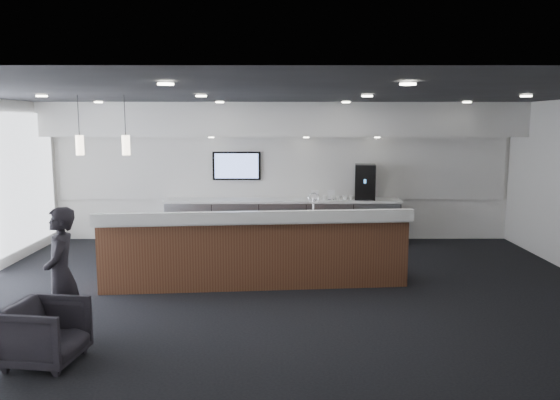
{
  "coord_description": "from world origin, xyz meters",
  "views": [
    {
      "loc": [
        -0.08,
        -8.0,
        2.6
      ],
      "look_at": [
        -0.06,
        1.3,
        1.27
      ],
      "focal_mm": 35.0,
      "sensor_mm": 36.0,
      "label": 1
    }
  ],
  "objects_px": {
    "armchair": "(46,333)",
    "lounge_guest": "(61,274)",
    "service_counter": "(255,250)",
    "coffee_machine": "(365,182)"
  },
  "relations": [
    {
      "from": "armchair",
      "to": "lounge_guest",
      "type": "xyz_separation_m",
      "value": [
        -0.07,
        0.67,
        0.46
      ]
    },
    {
      "from": "armchair",
      "to": "service_counter",
      "type": "bearing_deg",
      "value": -28.86
    },
    {
      "from": "armchair",
      "to": "lounge_guest",
      "type": "bearing_deg",
      "value": 14.11
    },
    {
      "from": "service_counter",
      "to": "armchair",
      "type": "distance_m",
      "value": 3.59
    },
    {
      "from": "service_counter",
      "to": "coffee_machine",
      "type": "relative_size",
      "value": 6.57
    },
    {
      "from": "armchair",
      "to": "lounge_guest",
      "type": "relative_size",
      "value": 0.47
    },
    {
      "from": "armchair",
      "to": "coffee_machine",
      "type": "bearing_deg",
      "value": -28.15
    },
    {
      "from": "coffee_machine",
      "to": "lounge_guest",
      "type": "bearing_deg",
      "value": -121.89
    },
    {
      "from": "service_counter",
      "to": "coffee_machine",
      "type": "height_order",
      "value": "coffee_machine"
    },
    {
      "from": "coffee_machine",
      "to": "lounge_guest",
      "type": "relative_size",
      "value": 0.47
    }
  ]
}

